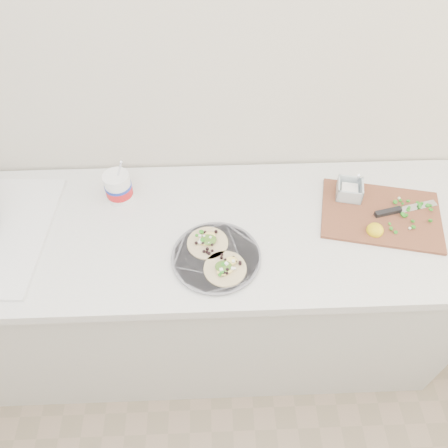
{
  "coord_description": "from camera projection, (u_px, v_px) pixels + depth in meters",
  "views": [
    {
      "loc": [
        0.23,
        0.42,
        2.09
      ],
      "look_at": [
        0.27,
        1.38,
        0.96
      ],
      "focal_mm": 35.0,
      "sensor_mm": 36.0,
      "label": 1
    }
  ],
  "objects": [
    {
      "name": "tub",
      "position": [
        119.0,
        185.0,
        1.59
      ],
      "size": [
        0.1,
        0.1,
        0.22
      ],
      "rotation": [
        0.0,
        0.0,
        -0.29
      ],
      "color": "white",
      "rests_on": "counter"
    },
    {
      "name": "cutboard",
      "position": [
        380.0,
        210.0,
        1.58
      ],
      "size": [
        0.48,
        0.38,
        0.07
      ],
      "rotation": [
        0.0,
        0.0,
        -0.22
      ],
      "color": "brown",
      "rests_on": "counter"
    },
    {
      "name": "taco_plate",
      "position": [
        216.0,
        255.0,
        1.45
      ],
      "size": [
        0.3,
        0.3,
        0.04
      ],
      "rotation": [
        0.0,
        0.0,
        0.21
      ],
      "color": "slate",
      "rests_on": "counter"
    },
    {
      "name": "counter",
      "position": [
        163.0,
        292.0,
        1.9
      ],
      "size": [
        2.44,
        0.66,
        0.9
      ],
      "color": "beige",
      "rests_on": "ground"
    }
  ]
}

